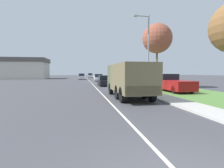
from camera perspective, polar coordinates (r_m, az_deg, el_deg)
ground_plane at (r=42.83m, az=-7.44°, el=1.05°), size 180.00×180.00×0.00m
lane_centre_stripe at (r=42.83m, az=-7.44°, el=1.05°), size 0.12×120.00×0.00m
sidewalk_right at (r=43.26m, az=-1.47°, el=1.19°), size 1.80×120.00×0.12m
grass_strip_right at (r=44.13m, az=4.19°, el=1.17°), size 7.00×120.00×0.02m
military_truck at (r=14.14m, az=5.49°, el=1.88°), size 2.41×7.03×2.70m
car_nearest_ahead at (r=26.62m, az=-2.41°, el=0.94°), size 1.85×4.33×1.58m
car_second_ahead at (r=41.06m, az=-4.45°, el=1.99°), size 1.91×4.20×1.67m
car_third_ahead at (r=51.78m, az=-9.89°, el=2.35°), size 1.78×4.68×1.72m
car_fourth_ahead at (r=67.34m, az=-7.13°, el=2.70°), size 1.81×4.22×1.72m
pickup_truck at (r=19.93m, az=18.93°, el=0.27°), size 2.08×5.47×1.85m
lamp_post at (r=18.14m, az=11.21°, el=11.86°), size 1.69×0.24×7.60m
tree_mid_right at (r=24.79m, az=14.53°, el=14.17°), size 3.94×3.94×8.52m
building_distant at (r=63.06m, az=-28.06°, el=4.51°), size 17.45×10.59×6.51m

